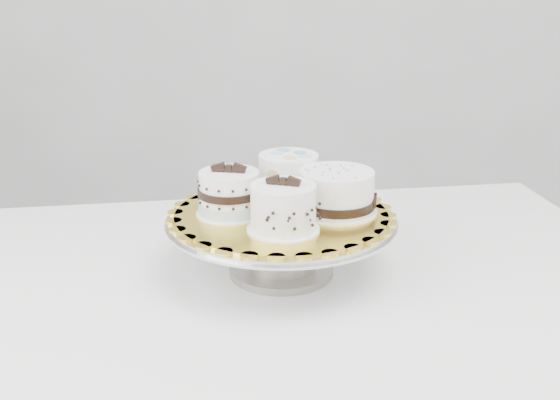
{
  "coord_description": "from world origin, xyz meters",
  "views": [
    {
      "loc": [
        0.06,
        -0.77,
        1.24
      ],
      "look_at": [
        0.02,
        0.28,
        0.87
      ],
      "focal_mm": 45.0,
      "sensor_mm": 36.0,
      "label": 1
    }
  ],
  "objects_px": {
    "cake_board": "(281,214)",
    "cake_banded": "(230,195)",
    "cake_swirl": "(283,209)",
    "cake_ribbon": "(337,193)",
    "cake_dots": "(289,175)",
    "cake_stand": "(281,234)",
    "table": "(282,319)"
  },
  "relations": [
    {
      "from": "table",
      "to": "cake_banded",
      "type": "relative_size",
      "value": 12.84
    },
    {
      "from": "cake_board",
      "to": "cake_banded",
      "type": "relative_size",
      "value": 3.19
    },
    {
      "from": "cake_banded",
      "to": "cake_dots",
      "type": "distance_m",
      "value": 0.13
    },
    {
      "from": "cake_swirl",
      "to": "cake_dots",
      "type": "distance_m",
      "value": 0.15
    },
    {
      "from": "table",
      "to": "cake_banded",
      "type": "bearing_deg",
      "value": 161.27
    },
    {
      "from": "cake_dots",
      "to": "cake_board",
      "type": "bearing_deg",
      "value": -106.77
    },
    {
      "from": "table",
      "to": "cake_board",
      "type": "relative_size",
      "value": 4.03
    },
    {
      "from": "cake_board",
      "to": "cake_banded",
      "type": "bearing_deg",
      "value": -175.28
    },
    {
      "from": "cake_banded",
      "to": "cake_stand",
      "type": "bearing_deg",
      "value": 11.44
    },
    {
      "from": "table",
      "to": "cake_ribbon",
      "type": "distance_m",
      "value": 0.23
    },
    {
      "from": "table",
      "to": "cake_banded",
      "type": "height_order",
      "value": "cake_banded"
    },
    {
      "from": "cake_swirl",
      "to": "cake_board",
      "type": "bearing_deg",
      "value": 108.04
    },
    {
      "from": "cake_swirl",
      "to": "cake_ribbon",
      "type": "height_order",
      "value": "cake_swirl"
    },
    {
      "from": "cake_stand",
      "to": "cake_swirl",
      "type": "height_order",
      "value": "cake_swirl"
    },
    {
      "from": "cake_board",
      "to": "cake_banded",
      "type": "xyz_separation_m",
      "value": [
        -0.08,
        -0.01,
        0.03
      ]
    },
    {
      "from": "cake_dots",
      "to": "table",
      "type": "bearing_deg",
      "value": -104.74
    },
    {
      "from": "table",
      "to": "cake_ribbon",
      "type": "bearing_deg",
      "value": 6.34
    },
    {
      "from": "table",
      "to": "cake_ribbon",
      "type": "xyz_separation_m",
      "value": [
        0.09,
        0.03,
        0.21
      ]
    },
    {
      "from": "cake_stand",
      "to": "cake_banded",
      "type": "relative_size",
      "value": 3.47
    },
    {
      "from": "table",
      "to": "cake_ribbon",
      "type": "height_order",
      "value": "cake_ribbon"
    },
    {
      "from": "cake_swirl",
      "to": "cake_ribbon",
      "type": "bearing_deg",
      "value": 58.53
    },
    {
      "from": "table",
      "to": "cake_stand",
      "type": "bearing_deg",
      "value": 84.07
    },
    {
      "from": "cake_stand",
      "to": "cake_dots",
      "type": "height_order",
      "value": "cake_dots"
    },
    {
      "from": "cake_stand",
      "to": "cake_banded",
      "type": "distance_m",
      "value": 0.11
    },
    {
      "from": "cake_banded",
      "to": "cake_swirl",
      "type": "bearing_deg",
      "value": -30.74
    },
    {
      "from": "cake_swirl",
      "to": "cake_banded",
      "type": "distance_m",
      "value": 0.11
    },
    {
      "from": "cake_stand",
      "to": "cake_swirl",
      "type": "xyz_separation_m",
      "value": [
        0.01,
        -0.07,
        0.07
      ]
    },
    {
      "from": "cake_board",
      "to": "cake_dots",
      "type": "xyz_separation_m",
      "value": [
        0.01,
        0.08,
        0.04
      ]
    },
    {
      "from": "cake_board",
      "to": "cake_swirl",
      "type": "height_order",
      "value": "cake_swirl"
    },
    {
      "from": "cake_stand",
      "to": "cake_swirl",
      "type": "distance_m",
      "value": 0.1
    },
    {
      "from": "cake_dots",
      "to": "cake_ribbon",
      "type": "distance_m",
      "value": 0.11
    },
    {
      "from": "cake_board",
      "to": "cake_stand",
      "type": "bearing_deg",
      "value": 0.0
    }
  ]
}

